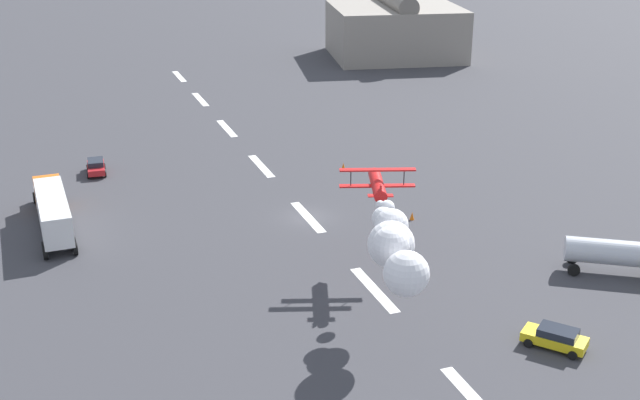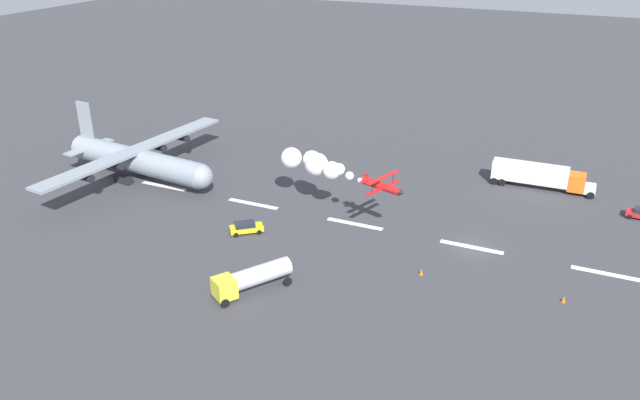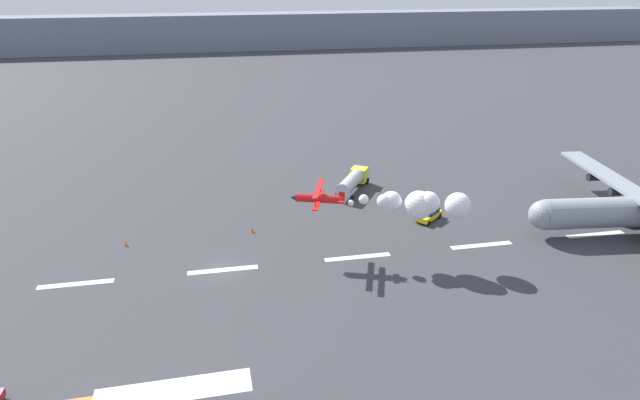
{
  "view_description": "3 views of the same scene",
  "coord_description": "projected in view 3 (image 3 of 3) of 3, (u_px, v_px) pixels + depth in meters",
  "views": [
    {
      "loc": [
        68.82,
        -23.99,
        30.48
      ],
      "look_at": [
        6.13,
        -1.0,
        4.16
      ],
      "focal_mm": 46.15,
      "sensor_mm": 36.0,
      "label": 1
    },
    {
      "loc": [
        -10.91,
        71.42,
        38.49
      ],
      "look_at": [
        21.1,
        0.0,
        2.62
      ],
      "focal_mm": 35.13,
      "sensor_mm": 36.0,
      "label": 2
    },
    {
      "loc": [
        0.62,
        -55.49,
        32.0
      ],
      "look_at": [
        11.7,
        1.94,
        6.95
      ],
      "focal_mm": 30.74,
      "sensor_mm": 36.0,
      "label": 3
    }
  ],
  "objects": [
    {
      "name": "runway_stripe_4",
      "position": [
        223.0,
        270.0,
        62.57
      ],
      "size": [
        8.0,
        0.9,
        0.01
      ],
      "primitive_type": "cube",
      "color": "white",
      "rests_on": "ground"
    },
    {
      "name": "runway_stripe_3",
      "position": [
        76.0,
        284.0,
        59.81
      ],
      "size": [
        8.0,
        0.9,
        0.01
      ],
      "primitive_type": "cube",
      "color": "white",
      "rests_on": "ground"
    },
    {
      "name": "mountain_ridge_distant",
      "position": [
        209.0,
        32.0,
        224.22
      ],
      "size": [
        396.0,
        16.0,
        14.12
      ],
      "primitive_type": "cube",
      "color": "slate",
      "rests_on": "ground"
    },
    {
      "name": "traffic_cone_near",
      "position": [
        126.0,
        243.0,
        67.9
      ],
      "size": [
        0.44,
        0.44,
        0.75
      ],
      "primitive_type": "cone",
      "color": "orange",
      "rests_on": "ground"
    },
    {
      "name": "fuel_tanker_truck",
      "position": [
        353.0,
        181.0,
        83.74
      ],
      "size": [
        7.03,
        9.0,
        2.9
      ],
      "color": "yellow",
      "rests_on": "ground"
    },
    {
      "name": "stunt_biplane_red",
      "position": [
        416.0,
        204.0,
        62.25
      ],
      "size": [
        20.02,
        9.25,
        3.33
      ],
      "color": "red"
    },
    {
      "name": "airport_staff_sedan",
      "position": [
        429.0,
        214.0,
        74.65
      ],
      "size": [
        4.51,
        4.16,
        1.52
      ],
      "color": "yellow",
      "rests_on": "ground"
    },
    {
      "name": "ground_plane",
      "position": [
        223.0,
        270.0,
        62.58
      ],
      "size": [
        440.0,
        440.0,
        0.0
      ],
      "primitive_type": "plane",
      "color": "#38383D",
      "rests_on": "ground"
    },
    {
      "name": "runway_stripe_5",
      "position": [
        358.0,
        257.0,
        65.34
      ],
      "size": [
        8.0,
        0.9,
        0.01
      ],
      "primitive_type": "cube",
      "color": "white",
      "rests_on": "ground"
    },
    {
      "name": "runway_stripe_6",
      "position": [
        481.0,
        245.0,
        68.11
      ],
      "size": [
        8.0,
        0.9,
        0.01
      ],
      "primitive_type": "cube",
      "color": "white",
      "rests_on": "ground"
    },
    {
      "name": "runway_stripe_7",
      "position": [
        595.0,
        234.0,
        70.88
      ],
      "size": [
        8.0,
        0.9,
        0.01
      ],
      "primitive_type": "cube",
      "color": "white",
      "rests_on": "ground"
    },
    {
      "name": "traffic_cone_far",
      "position": [
        252.0,
        229.0,
        71.36
      ],
      "size": [
        0.44,
        0.44,
        0.75
      ],
      "primitive_type": "cone",
      "color": "orange",
      "rests_on": "ground"
    },
    {
      "name": "cargo_transport_plane",
      "position": [
        633.0,
        210.0,
        69.73
      ],
      "size": [
        27.67,
        37.15,
        11.11
      ],
      "color": "gray",
      "rests_on": "ground"
    }
  ]
}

